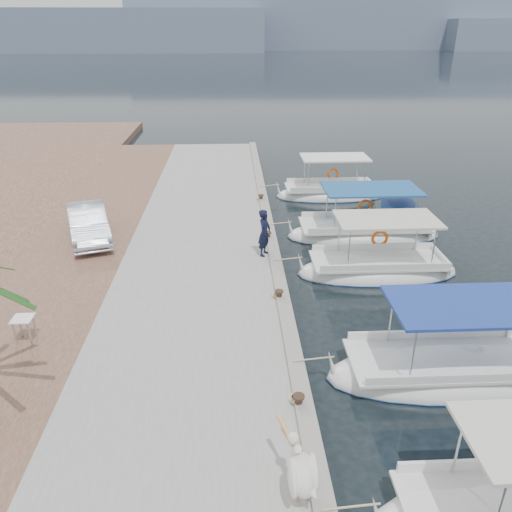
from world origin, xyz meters
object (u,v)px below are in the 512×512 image
Objects in this scene: fishing_caique_d at (366,232)px; parked_car at (88,223)px; pelican at (302,472)px; fishing_caique_c at (377,271)px; fisherman at (264,233)px; fishing_caique_b at (452,372)px; fishing_caique_e at (330,195)px.

parked_car is at bearing -175.66° from fishing_caique_d.
fishing_caique_d is 14.56m from pelican.
fishing_caique_c is 3.34× the size of fisherman.
fisherman reaches higher than fishing_caique_b.
fishing_caique_b is 1.15× the size of fishing_caique_e.
fishing_caique_e is at bearing 77.91° from pelican.
fisherman is at bearing -115.99° from fishing_caique_e.
fishing_caique_d is 1.15× the size of fishing_caique_e.
fishing_caique_c is at bearing 67.14° from pelican.
fisherman is at bearing 168.70° from fishing_caique_c.
fisherman is (-4.23, 0.85, 1.29)m from fishing_caique_c.
fishing_caique_c is 10.98m from pelican.
fisherman reaches higher than pelican.
fishing_caique_b is at bearing -88.39° from fishing_caique_e.
fishing_caique_e is (-0.09, 9.35, 0.00)m from fishing_caique_c.
fishing_caique_d is 3.74× the size of fisherman.
parked_car is at bearing 166.26° from fishing_caique_c.
fishing_caique_b is 0.99× the size of fishing_caique_d.
fishing_caique_b is 1.11× the size of fishing_caique_c.
fisherman reaches higher than fishing_caique_c.
pelican is (-4.16, -19.42, 1.00)m from fishing_caique_e.
fishing_caique_e is (-0.56, 5.68, -0.07)m from fishing_caique_d.
pelican is at bearing -155.40° from fisherman.
fishing_caique_b is 4.36× the size of pelican.
pelican is 0.37× the size of parked_car.
fishing_caique_e is (-0.44, 15.47, 0.00)m from fishing_caique_b.
fishing_caique_e is at bearing 95.66° from fishing_caique_d.
fishing_caique_e is at bearing 11.41° from parked_car.
pelican is 14.68m from parked_car.
fishing_caique_d is at bearing -84.34° from fishing_caique_e.
fisherman is (-4.15, -8.51, 1.29)m from fishing_caique_e.
pelican is at bearing -102.09° from fishing_caique_e.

